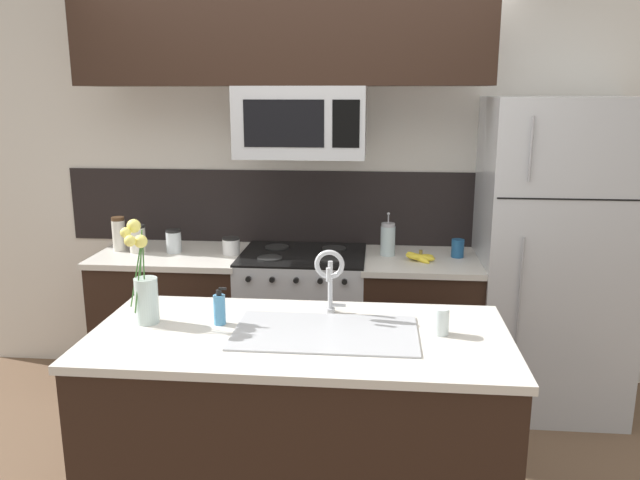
% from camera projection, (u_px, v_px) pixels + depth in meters
% --- Properties ---
extents(ground_plane, '(10.00, 10.00, 0.00)m').
position_uv_depth(ground_plane, '(283.00, 474.00, 3.15)').
color(ground_plane, brown).
extents(rear_partition, '(5.20, 0.10, 2.60)m').
position_uv_depth(rear_partition, '(355.00, 184.00, 4.06)').
color(rear_partition, silver).
rests_on(rear_partition, ground).
extents(splash_band, '(3.21, 0.01, 0.48)m').
position_uv_depth(splash_band, '(309.00, 207.00, 4.07)').
color(splash_band, black).
rests_on(splash_band, rear_partition).
extents(back_counter_left, '(0.92, 0.65, 0.91)m').
position_uv_depth(back_counter_left, '(176.00, 321.00, 3.99)').
color(back_counter_left, black).
rests_on(back_counter_left, ground).
extents(back_counter_right, '(0.71, 0.65, 0.91)m').
position_uv_depth(back_counter_right, '(419.00, 329.00, 3.85)').
color(back_counter_right, black).
rests_on(back_counter_right, ground).
extents(stove_range, '(0.76, 0.64, 0.93)m').
position_uv_depth(stove_range, '(303.00, 324.00, 3.92)').
color(stove_range, '#B7BABF').
rests_on(stove_range, ground).
extents(microwave, '(0.74, 0.40, 0.40)m').
position_uv_depth(microwave, '(302.00, 122.00, 3.61)').
color(microwave, '#B7BABF').
extents(upper_cabinet_band, '(2.33, 0.34, 0.60)m').
position_uv_depth(upper_cabinet_band, '(282.00, 31.00, 3.47)').
color(upper_cabinet_band, black).
extents(refrigerator, '(0.85, 0.74, 1.86)m').
position_uv_depth(refrigerator, '(551.00, 257.00, 3.69)').
color(refrigerator, '#B7BABF').
rests_on(refrigerator, ground).
extents(storage_jar_tall, '(0.08, 0.08, 0.21)m').
position_uv_depth(storage_jar_tall, '(119.00, 234.00, 3.91)').
color(storage_jar_tall, silver).
rests_on(storage_jar_tall, back_counter_left).
extents(storage_jar_medium, '(0.10, 0.10, 0.17)m').
position_uv_depth(storage_jar_medium, '(137.00, 239.00, 3.87)').
color(storage_jar_medium, silver).
rests_on(storage_jar_medium, back_counter_left).
extents(storage_jar_short, '(0.09, 0.09, 0.14)m').
position_uv_depth(storage_jar_short, '(174.00, 241.00, 3.87)').
color(storage_jar_short, silver).
rests_on(storage_jar_short, back_counter_left).
extents(storage_jar_squat, '(0.11, 0.11, 0.10)m').
position_uv_depth(storage_jar_squat, '(231.00, 246.00, 3.83)').
color(storage_jar_squat, silver).
rests_on(storage_jar_squat, back_counter_left).
extents(banana_bunch, '(0.19, 0.16, 0.08)m').
position_uv_depth(banana_bunch, '(421.00, 257.00, 3.68)').
color(banana_bunch, yellow).
rests_on(banana_bunch, back_counter_right).
extents(french_press, '(0.09, 0.09, 0.27)m').
position_uv_depth(french_press, '(388.00, 239.00, 3.80)').
color(french_press, silver).
rests_on(french_press, back_counter_right).
extents(coffee_tin, '(0.08, 0.08, 0.11)m').
position_uv_depth(coffee_tin, '(458.00, 248.00, 3.76)').
color(coffee_tin, '#1E5184').
rests_on(coffee_tin, back_counter_right).
extents(island_counter, '(1.74, 0.83, 0.91)m').
position_uv_depth(island_counter, '(300.00, 431.00, 2.69)').
color(island_counter, black).
rests_on(island_counter, ground).
extents(kitchen_sink, '(0.76, 0.44, 0.16)m').
position_uv_depth(kitchen_sink, '(325.00, 349.00, 2.60)').
color(kitchen_sink, '#ADAFB5').
rests_on(kitchen_sink, island_counter).
extents(sink_faucet, '(0.14, 0.14, 0.31)m').
position_uv_depth(sink_faucet, '(330.00, 273.00, 2.74)').
color(sink_faucet, '#B7BABF').
rests_on(sink_faucet, island_counter).
extents(dish_soap_bottle, '(0.06, 0.05, 0.16)m').
position_uv_depth(dish_soap_bottle, '(220.00, 309.00, 2.67)').
color(dish_soap_bottle, '#4C93C6').
rests_on(dish_soap_bottle, island_counter).
extents(drinking_glass, '(0.07, 0.07, 0.11)m').
position_uv_depth(drinking_glass, '(441.00, 321.00, 2.56)').
color(drinking_glass, silver).
rests_on(drinking_glass, island_counter).
extents(flower_vase, '(0.15, 0.17, 0.45)m').
position_uv_depth(flower_vase, '(144.00, 291.00, 2.67)').
color(flower_vase, silver).
rests_on(flower_vase, island_counter).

